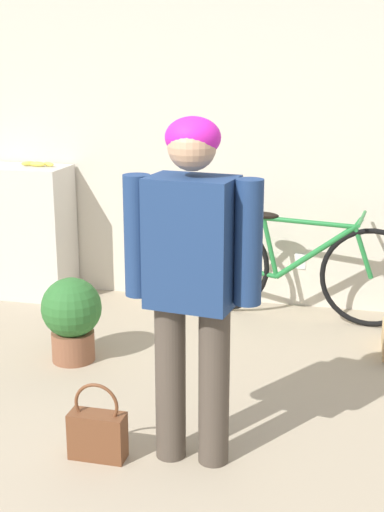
{
  "coord_description": "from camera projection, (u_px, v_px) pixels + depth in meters",
  "views": [
    {
      "loc": [
        0.97,
        -2.19,
        1.82
      ],
      "look_at": [
        0.26,
        0.7,
        0.99
      ],
      "focal_mm": 50.0,
      "sensor_mm": 36.0,
      "label": 1
    }
  ],
  "objects": [
    {
      "name": "bicycle",
      "position": [
        294.0,
        267.0,
        5.06
      ],
      "size": [
        1.77,
        0.46,
        0.78
      ],
      "rotation": [
        0.0,
        0.0,
        -0.08
      ],
      "color": "black",
      "rests_on": "ground_plane"
    },
    {
      "name": "wall_back",
      "position": [
        231.0,
        131.0,
        5.22
      ],
      "size": [
        8.0,
        0.07,
        2.6
      ],
      "color": "beige",
      "rests_on": "ground_plane"
    },
    {
      "name": "banana",
      "position": [
        38.0,
        164.0,
        5.4
      ],
      "size": [
        0.28,
        0.08,
        0.04
      ],
      "color": "#EAD64C",
      "rests_on": "side_shelf"
    },
    {
      "name": "person",
      "position": [
        192.0,
        266.0,
        3.11
      ],
      "size": [
        0.61,
        0.3,
        1.59
      ],
      "rotation": [
        0.0,
        0.0,
        -0.13
      ],
      "color": "#4C4238",
      "rests_on": "ground_plane"
    },
    {
      "name": "handbag",
      "position": [
        97.0,
        433.0,
        3.33
      ],
      "size": [
        0.27,
        0.11,
        0.38
      ],
      "color": "brown",
      "rests_on": "ground_plane"
    },
    {
      "name": "side_shelf",
      "position": [
        24.0,
        231.0,
        5.55
      ],
      "size": [
        0.72,
        0.42,
        1.02
      ],
      "color": "beige",
      "rests_on": "ground_plane"
    },
    {
      "name": "potted_plant",
      "position": [
        72.0,
        316.0,
        4.37
      ],
      "size": [
        0.37,
        0.37,
        0.53
      ],
      "color": "brown",
      "rests_on": "ground_plane"
    }
  ]
}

